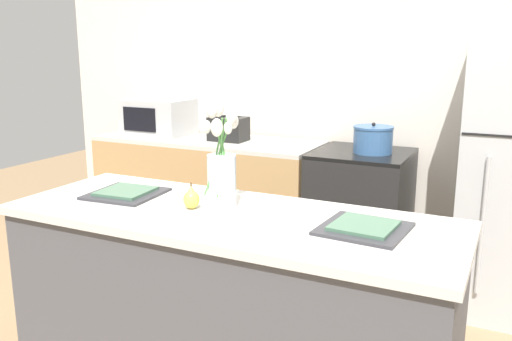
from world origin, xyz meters
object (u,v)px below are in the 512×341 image
stove_range (360,218)px  cooking_pot (373,139)px  microwave (159,117)px  flower_vase (221,167)px  pear_figurine (191,198)px  plate_setting_right (364,228)px  plate_setting_left (126,193)px  toaster (228,129)px

stove_range → cooking_pot: size_ratio=3.52×
stove_range → microwave: microwave is taller
flower_vase → microwave: (-1.43, 1.54, -0.06)m
pear_figurine → plate_setting_right: pear_figurine is taller
pear_figurine → plate_setting_left: bearing=172.9°
stove_range → plate_setting_right: 1.69m
cooking_pot → plate_setting_left: bearing=-114.1°
pear_figurine → microwave: size_ratio=0.22×
flower_vase → plate_setting_left: (-0.47, -0.02, -0.16)m
stove_range → cooking_pot: 0.53m
plate_setting_right → cooking_pot: (-0.37, 1.55, 0.05)m
plate_setting_left → plate_setting_right: 1.06m
stove_range → flower_vase: flower_vase is taller
cooking_pot → flower_vase: bearing=-98.3°
flower_vase → pear_figurine: size_ratio=4.01×
pear_figurine → microwave: bearing=129.6°
stove_range → plate_setting_left: plate_setting_left is taller
flower_vase → pear_figurine: 0.18m
pear_figurine → cooking_pot: size_ratio=0.43×
flower_vase → plate_setting_right: (0.59, -0.02, -0.16)m
stove_range → pear_figurine: (-0.26, -1.61, 0.51)m
toaster → stove_range: bearing=0.7°
plate_setting_right → cooking_pot: cooking_pot is taller
flower_vase → plate_setting_right: bearing=-1.9°
plate_setting_left → toaster: (-0.35, 1.55, 0.05)m
plate_setting_right → flower_vase: bearing=178.1°
stove_range → plate_setting_left: 1.75m
cooking_pot → microwave: size_ratio=0.53×
microwave → toaster: bearing=-1.0°
stove_range → toaster: 1.11m
pear_figurine → toaster: toaster is taller
cooking_pot → microwave: 1.66m
flower_vase → cooking_pot: 1.56m
pear_figurine → cooking_pot: 1.63m
plate_setting_right → toaster: 2.10m
toaster → pear_figurine: bearing=-65.8°
stove_range → pear_figurine: size_ratio=8.29×
stove_range → microwave: 1.69m
pear_figurine → microwave: 2.09m
flower_vase → plate_setting_right: 0.61m
plate_setting_left → cooking_pot: size_ratio=1.23×
flower_vase → plate_setting_left: size_ratio=1.38×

